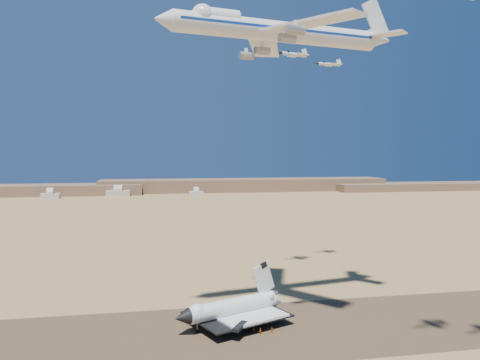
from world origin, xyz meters
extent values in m
plane|color=#A68449|center=(0.00, 0.00, 0.00)|extent=(1200.00, 1200.00, 0.00)
cube|color=#503A28|center=(0.00, 0.00, 0.03)|extent=(600.00, 50.00, 0.06)
cube|color=brown|center=(120.00, 540.00, 9.00)|extent=(420.00, 60.00, 18.00)
cube|color=brown|center=(400.00, 510.00, 5.50)|extent=(300.00, 60.00, 11.00)
cube|color=beige|center=(-140.00, 470.00, 3.25)|extent=(22.00, 14.00, 6.50)
cube|color=beige|center=(-60.00, 485.00, 3.75)|extent=(30.00, 15.00, 7.50)
cube|color=beige|center=(40.00, 475.00, 2.75)|extent=(19.00, 12.50, 5.50)
cylinder|color=silver|center=(7.07, 6.47, 5.78)|extent=(30.49, 16.89, 5.39)
cone|color=black|center=(-9.08, -0.31, 5.78)|extent=(5.98, 6.40, 5.12)
sphere|color=silver|center=(-4.47, 1.63, 6.55)|extent=(5.01, 5.01, 5.01)
cube|color=silver|center=(10.62, 7.96, 3.56)|extent=(28.47, 29.50, 0.87)
cube|color=black|center=(8.85, 7.21, 3.13)|extent=(35.57, 32.48, 0.48)
cube|color=silver|center=(18.61, 11.31, 13.28)|extent=(8.49, 4.07, 11.09)
cylinder|color=gray|center=(-4.47, 1.63, 1.54)|extent=(0.35, 0.35, 3.08)
cylinder|color=black|center=(-4.47, 1.63, 0.53)|extent=(1.14, 0.81, 1.06)
cylinder|color=gray|center=(14.26, 4.26, 1.54)|extent=(0.35, 0.35, 3.08)
cylinder|color=black|center=(14.26, 4.26, 0.53)|extent=(1.14, 0.81, 1.06)
cylinder|color=gray|center=(10.54, 13.14, 1.54)|extent=(0.35, 0.35, 3.08)
cylinder|color=black|center=(10.54, 13.14, 0.53)|extent=(1.14, 0.81, 1.06)
cylinder|color=silver|center=(22.87, 7.75, 93.49)|extent=(69.58, 19.11, 6.55)
cone|color=silver|center=(-13.84, 0.95, 93.49)|extent=(6.22, 7.37, 6.55)
sphere|color=silver|center=(-2.27, 3.09, 95.85)|extent=(6.75, 6.75, 6.75)
cube|color=silver|center=(27.86, -7.97, 92.27)|extent=(26.30, 29.74, 0.72)
cube|color=silver|center=(21.90, 24.21, 92.27)|extent=(18.01, 32.03, 0.72)
cube|color=silver|center=(60.28, 7.92, 94.52)|extent=(11.58, 12.21, 0.51)
cube|color=silver|center=(57.86, 20.99, 94.52)|extent=(9.06, 12.48, 0.51)
cube|color=silver|center=(59.07, 14.45, 101.16)|extent=(11.60, 2.83, 14.62)
cylinder|color=gray|center=(22.53, -1.68, 89.20)|extent=(5.51, 3.55, 2.66)
cylinder|color=gray|center=(22.20, -11.10, 89.20)|extent=(5.51, 3.55, 2.66)
cylinder|color=gray|center=(19.18, 16.42, 89.20)|extent=(5.51, 3.55, 2.66)
cylinder|color=gray|center=(15.49, 25.10, 89.20)|extent=(5.51, 3.55, 2.66)
imported|color=#C5560B|center=(12.64, -0.75, 0.93)|extent=(0.43, 0.65, 1.74)
imported|color=#C5560B|center=(14.28, -2.94, 1.00)|extent=(0.55, 0.93, 1.89)
imported|color=#C5560B|center=(18.02, -2.40, 1.01)|extent=(1.24, 1.11, 1.90)
cylinder|color=silver|center=(42.74, 56.14, 97.18)|extent=(12.44, 5.13, 1.47)
cone|color=black|center=(35.53, 53.90, 97.18)|extent=(3.01, 2.11, 1.36)
sphere|color=black|center=(39.74, 55.21, 97.70)|extent=(1.47, 1.47, 1.47)
cube|color=silver|center=(43.74, 56.45, 96.97)|extent=(5.99, 9.09, 0.26)
cube|color=silver|center=(47.74, 57.70, 97.18)|extent=(3.76, 5.69, 0.21)
cube|color=silver|center=(47.94, 57.76, 98.64)|extent=(3.10, 1.19, 3.55)
cylinder|color=silver|center=(63.96, 69.42, 96.27)|extent=(11.26, 2.39, 1.30)
cone|color=black|center=(57.28, 68.77, 96.27)|extent=(2.53, 1.44, 1.21)
sphere|color=black|center=(61.18, 69.15, 96.73)|extent=(1.30, 1.30, 1.30)
cube|color=silver|center=(64.89, 69.51, 96.08)|extent=(3.97, 7.74, 0.23)
cube|color=silver|center=(68.60, 69.87, 96.27)|extent=(2.49, 4.84, 0.19)
cube|color=silver|center=(68.78, 69.89, 97.57)|extent=(2.83, 0.51, 3.15)
camera|label=1|loc=(-17.84, -138.16, 54.50)|focal=35.00mm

